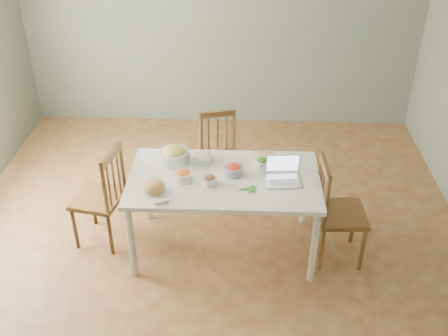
{
  "coord_description": "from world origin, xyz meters",
  "views": [
    {
      "loc": [
        0.29,
        -4.01,
        3.38
      ],
      "look_at": [
        0.14,
        -0.12,
        0.89
      ],
      "focal_mm": 42.56,
      "sensor_mm": 36.0,
      "label": 1
    }
  ],
  "objects_px": {
    "bowl_squash": "(174,155)",
    "laptop": "(285,172)",
    "chair_right": "(341,212)",
    "dining_table": "(224,213)",
    "bread_boule": "(154,187)",
    "chair_left": "(98,196)",
    "chair_far": "(221,159)"
  },
  "relations": [
    {
      "from": "chair_right",
      "to": "laptop",
      "type": "height_order",
      "value": "chair_right"
    },
    {
      "from": "dining_table",
      "to": "bowl_squash",
      "type": "relative_size",
      "value": 6.08
    },
    {
      "from": "bowl_squash",
      "to": "laptop",
      "type": "bearing_deg",
      "value": -15.85
    },
    {
      "from": "chair_right",
      "to": "bowl_squash",
      "type": "height_order",
      "value": "chair_right"
    },
    {
      "from": "chair_far",
      "to": "bowl_squash",
      "type": "bearing_deg",
      "value": -138.05
    },
    {
      "from": "laptop",
      "to": "chair_far",
      "type": "bearing_deg",
      "value": 118.69
    },
    {
      "from": "dining_table",
      "to": "chair_left",
      "type": "xyz_separation_m",
      "value": [
        -1.18,
        0.08,
        0.11
      ]
    },
    {
      "from": "chair_right",
      "to": "dining_table",
      "type": "bearing_deg",
      "value": 83.24
    },
    {
      "from": "bowl_squash",
      "to": "laptop",
      "type": "xyz_separation_m",
      "value": [
        0.99,
        -0.28,
        0.03
      ]
    },
    {
      "from": "chair_far",
      "to": "laptop",
      "type": "xyz_separation_m",
      "value": [
        0.59,
        -0.9,
        0.43
      ]
    },
    {
      "from": "chair_left",
      "to": "laptop",
      "type": "relative_size",
      "value": 3.26
    },
    {
      "from": "chair_right",
      "to": "bread_boule",
      "type": "xyz_separation_m",
      "value": [
        -1.63,
        -0.18,
        0.34
      ]
    },
    {
      "from": "laptop",
      "to": "chair_right",
      "type": "bearing_deg",
      "value": -7.8
    },
    {
      "from": "dining_table",
      "to": "chair_far",
      "type": "relative_size",
      "value": 1.82
    },
    {
      "from": "dining_table",
      "to": "bowl_squash",
      "type": "height_order",
      "value": "bowl_squash"
    },
    {
      "from": "chair_left",
      "to": "dining_table",
      "type": "bearing_deg",
      "value": 98.19
    },
    {
      "from": "chair_left",
      "to": "bowl_squash",
      "type": "height_order",
      "value": "chair_left"
    },
    {
      "from": "dining_table",
      "to": "laptop",
      "type": "xyz_separation_m",
      "value": [
        0.52,
        -0.05,
        0.5
      ]
    },
    {
      "from": "dining_table",
      "to": "bowl_squash",
      "type": "bearing_deg",
      "value": 153.33
    },
    {
      "from": "chair_far",
      "to": "laptop",
      "type": "relative_size",
      "value": 3.02
    },
    {
      "from": "chair_far",
      "to": "bowl_squash",
      "type": "distance_m",
      "value": 0.84
    },
    {
      "from": "bread_boule",
      "to": "chair_far",
      "type": "bearing_deg",
      "value": 65.07
    },
    {
      "from": "dining_table",
      "to": "bread_boule",
      "type": "xyz_separation_m",
      "value": [
        -0.57,
        -0.25,
        0.45
      ]
    },
    {
      "from": "dining_table",
      "to": "chair_right",
      "type": "height_order",
      "value": "chair_right"
    },
    {
      "from": "chair_far",
      "to": "bread_boule",
      "type": "bearing_deg",
      "value": -129.91
    },
    {
      "from": "laptop",
      "to": "chair_left",
      "type": "bearing_deg",
      "value": 171.36
    },
    {
      "from": "dining_table",
      "to": "bread_boule",
      "type": "bearing_deg",
      "value": -156.18
    },
    {
      "from": "chair_right",
      "to": "bowl_squash",
      "type": "xyz_separation_m",
      "value": [
        -1.52,
        0.31,
        0.37
      ]
    },
    {
      "from": "bowl_squash",
      "to": "chair_far",
      "type": "bearing_deg",
      "value": 56.93
    },
    {
      "from": "bowl_squash",
      "to": "laptop",
      "type": "distance_m",
      "value": 1.03
    },
    {
      "from": "chair_right",
      "to": "bowl_squash",
      "type": "bearing_deg",
      "value": 75.9
    },
    {
      "from": "bowl_squash",
      "to": "bread_boule",
      "type": "bearing_deg",
      "value": -102.88
    }
  ]
}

